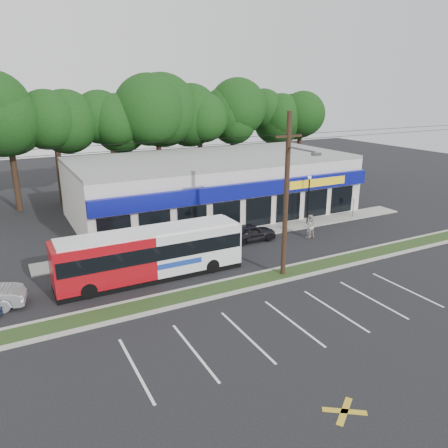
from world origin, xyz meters
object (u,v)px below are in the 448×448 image
at_px(sign_post, 354,201).
at_px(pedestrian_b, 309,226).
at_px(lamp_post, 309,194).
at_px(pedestrian_a, 309,228).
at_px(utility_pole, 285,191).
at_px(metrobus, 151,253).
at_px(car_dark, 250,233).

height_order(sign_post, pedestrian_b, sign_post).
bearing_deg(lamp_post, pedestrian_a, -125.54).
xyz_separation_m(utility_pole, lamp_post, (8.17, 7.87, -2.74)).
distance_m(lamp_post, pedestrian_a, 3.91).
bearing_deg(metrobus, car_dark, 18.31).
relative_size(sign_post, car_dark, 0.55).
bearing_deg(lamp_post, sign_post, -2.58).
xyz_separation_m(sign_post, car_dark, (-11.54, -1.14, -0.86)).
bearing_deg(pedestrian_a, car_dark, -25.12).
height_order(sign_post, car_dark, sign_post).
bearing_deg(car_dark, pedestrian_b, -107.04).
bearing_deg(lamp_post, utility_pole, -136.05).
bearing_deg(lamp_post, pedestrian_b, -125.54).
bearing_deg(pedestrian_a, utility_pole, 31.85).
xyz_separation_m(utility_pole, metrobus, (-7.20, 3.57, -3.78)).
distance_m(lamp_post, pedestrian_b, 3.86).
distance_m(utility_pole, pedestrian_b, 9.16).
xyz_separation_m(lamp_post, pedestrian_b, (-2.00, -2.80, -1.74)).
xyz_separation_m(utility_pole, pedestrian_a, (6.17, 5.07, -4.61)).
height_order(car_dark, pedestrian_a, pedestrian_a).
distance_m(metrobus, pedestrian_a, 13.48).
distance_m(sign_post, metrobus, 20.78).
bearing_deg(sign_post, metrobus, -168.69).
height_order(utility_pole, sign_post, utility_pole).
bearing_deg(utility_pole, car_dark, 75.91).
bearing_deg(car_dark, metrobus, 108.84).
distance_m(sign_post, pedestrian_b, 7.48).
height_order(utility_pole, metrobus, utility_pole).
bearing_deg(car_dark, sign_post, -83.86).
bearing_deg(sign_post, lamp_post, 177.42).
bearing_deg(car_dark, pedestrian_a, -107.04).
xyz_separation_m(lamp_post, sign_post, (5.00, -0.23, -1.12)).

